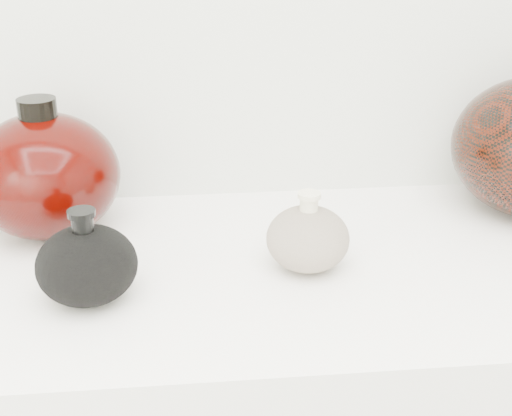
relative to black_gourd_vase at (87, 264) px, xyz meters
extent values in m
cube|color=white|center=(0.20, 0.07, -0.06)|extent=(1.20, 0.50, 0.03)
ellipsoid|color=black|center=(0.00, 0.00, 0.00)|extent=(0.14, 0.14, 0.10)
cylinder|color=black|center=(0.00, 0.00, 0.05)|extent=(0.03, 0.03, 0.03)
cylinder|color=black|center=(0.00, 0.00, 0.07)|extent=(0.04, 0.04, 0.01)
ellipsoid|color=beige|center=(0.28, 0.05, -0.01)|extent=(0.11, 0.11, 0.09)
cylinder|color=beige|center=(0.28, 0.05, 0.04)|extent=(0.02, 0.02, 0.03)
cylinder|color=beige|center=(0.28, 0.05, 0.06)|extent=(0.03, 0.03, 0.01)
ellipsoid|color=black|center=(-0.08, 0.20, 0.04)|extent=(0.27, 0.27, 0.18)
cylinder|color=black|center=(-0.08, 0.20, 0.14)|extent=(0.07, 0.07, 0.03)
camera|label=1|loc=(0.13, -0.78, 0.42)|focal=50.00mm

